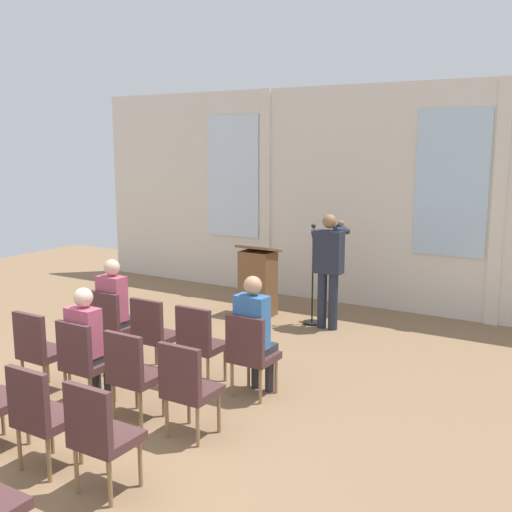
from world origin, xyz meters
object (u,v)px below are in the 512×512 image
(audience_r0_c3, at_px, (254,330))
(chair_r1_c0, at_px, (39,347))
(chair_r1_c2, at_px, (132,371))
(chair_r2_c2, at_px, (40,412))
(chair_r1_c3, at_px, (187,384))
(chair_r2_c3, at_px, (100,431))
(audience_r1_c1, at_px, (88,340))
(mic_stand, at_px, (312,302))
(lectern, at_px, (258,282))
(chair_r0_c1, at_px, (153,331))
(audience_r0_c0, at_px, (115,305))
(speaker, at_px, (329,263))
(chair_r0_c0, at_px, (111,322))
(chair_r0_c2, at_px, (199,340))
(chair_r1_c1, at_px, (83,358))
(chair_r0_c3, at_px, (250,351))

(audience_r0_c3, relative_size, chair_r1_c0, 1.44)
(chair_r1_c2, xyz_separation_m, chair_r2_c2, (0.00, -1.11, 0.00))
(chair_r1_c3, distance_m, chair_r2_c3, 1.11)
(audience_r1_c1, bearing_deg, mic_stand, 79.91)
(audience_r0_c3, bearing_deg, chair_r2_c2, -106.51)
(lectern, height_order, chair_r0_c1, lectern)
(mic_stand, height_order, audience_r0_c0, mic_stand)
(speaker, relative_size, chair_r0_c0, 1.84)
(speaker, distance_m, chair_r1_c3, 3.95)
(audience_r1_c1, bearing_deg, chair_r0_c2, 56.42)
(mic_stand, bearing_deg, audience_r0_c3, -76.53)
(chair_r0_c1, height_order, audience_r0_c3, audience_r0_c3)
(chair_r1_c3, distance_m, chair_r2_c2, 1.30)
(lectern, xyz_separation_m, chair_r0_c1, (0.27, -2.87, -0.02))
(chair_r1_c1, bearing_deg, chair_r1_c0, 180.00)
(chair_r1_c1, distance_m, chair_r1_c3, 1.37)
(mic_stand, distance_m, audience_r0_c3, 2.91)
(chair_r0_c0, height_order, chair_r0_c3, same)
(chair_r0_c1, distance_m, audience_r0_c3, 1.38)
(audience_r0_c3, distance_m, audience_r1_c1, 1.76)
(lectern, height_order, chair_r2_c2, lectern)
(chair_r0_c1, height_order, chair_r1_c3, same)
(audience_r0_c3, distance_m, chair_r1_c2, 1.39)
(chair_r0_c3, xyz_separation_m, chair_r1_c1, (-1.37, -1.11, 0.00))
(chair_r0_c3, relative_size, audience_r1_c1, 0.74)
(chair_r1_c1, height_order, chair_r1_c3, same)
(chair_r0_c3, xyz_separation_m, chair_r1_c2, (-0.68, -1.11, 0.00))
(speaker, xyz_separation_m, audience_r1_c1, (-1.00, -3.82, -0.29))
(chair_r1_c0, bearing_deg, chair_r0_c2, 39.16)
(chair_r1_c0, height_order, chair_r1_c2, same)
(chair_r0_c1, relative_size, chair_r0_c3, 1.00)
(audience_r0_c3, relative_size, chair_r2_c3, 1.44)
(chair_r0_c3, bearing_deg, mic_stand, 103.11)
(chair_r0_c0, relative_size, audience_r0_c0, 0.71)
(mic_stand, relative_size, audience_r0_c0, 1.17)
(mic_stand, xyz_separation_m, chair_r1_c1, (-0.70, -3.99, 0.20))
(chair_r0_c0, relative_size, chair_r1_c1, 1.00)
(chair_r0_c3, relative_size, chair_r2_c2, 1.00)
(chair_r0_c2, distance_m, chair_r1_c0, 1.76)
(chair_r2_c3, bearing_deg, chair_r1_c1, 140.84)
(chair_r0_c3, distance_m, audience_r1_c1, 1.72)
(mic_stand, distance_m, audience_r1_c1, 3.98)
(chair_r1_c3, xyz_separation_m, chair_r2_c2, (-0.68, -1.11, 0.00))
(audience_r1_c1, height_order, chair_r1_c3, audience_r1_c1)
(audience_r0_c0, height_order, chair_r1_c3, audience_r0_c0)
(lectern, distance_m, chair_r2_c3, 5.35)
(speaker, bearing_deg, chair_r0_c0, -121.02)
(chair_r0_c2, distance_m, chair_r0_c3, 0.68)
(chair_r2_c3, bearing_deg, chair_r1_c0, 151.50)
(audience_r0_c0, bearing_deg, chair_r0_c0, -90.00)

